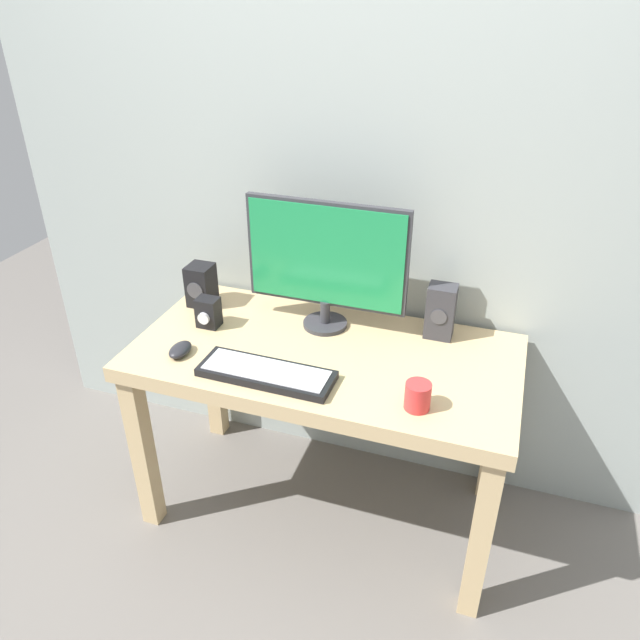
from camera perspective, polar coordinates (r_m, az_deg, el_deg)
The scene contains 10 objects.
ground_plane at distance 2.57m, azimuth 0.34°, elevation -16.83°, with size 6.00×6.00×0.00m, color slate.
wall_back at distance 2.15m, azimuth 3.82°, elevation 19.91°, with size 2.85×0.04×3.00m, color #9EA8A3.
desk at distance 2.15m, azimuth 0.39°, elevation -5.13°, with size 1.32×0.66×0.74m.
monitor at distance 2.13m, azimuth 0.59°, elevation 5.63°, with size 0.58×0.16×0.47m.
keyboard_primary at distance 1.97m, azimuth -5.05°, elevation -4.99°, with size 0.44×0.16×0.03m.
mouse at distance 2.12m, azimuth -12.95°, elevation -2.72°, with size 0.07×0.11×0.04m, color #232328.
speaker_right at distance 2.17m, azimuth 11.23°, elevation 0.79°, with size 0.10×0.08×0.20m.
speaker_left at distance 2.39m, azimuth -11.06°, elevation 3.23°, with size 0.09×0.10×0.16m.
audio_controller at distance 2.25m, azimuth -10.43°, elevation 0.70°, with size 0.08×0.08×0.11m.
coffee_mug at distance 1.84m, azimuth 9.14°, elevation -7.04°, with size 0.08×0.08×0.09m, color red.
Camera 1 is at (0.55, -1.67, 1.88)m, focal length 34.18 mm.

